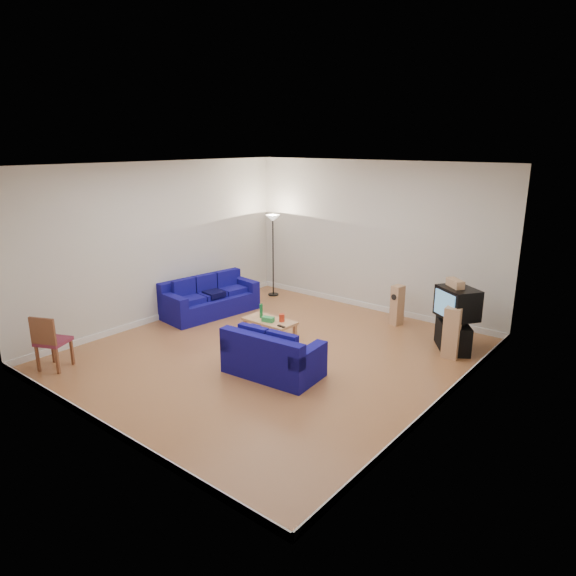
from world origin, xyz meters
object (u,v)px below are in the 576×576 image
Objects in this scene: coffee_table at (270,322)px; television at (457,303)px; sofa_loveseat at (272,358)px; tv_stand at (453,336)px; sofa_three_seat at (209,300)px.

television reaches higher than coffee_table.
sofa_loveseat is 1.81× the size of television.
coffee_table is 3.37m from television.
television reaches higher than tv_stand.
tv_stand is at bearing -128.85° from television.
coffee_table is (1.96, -0.28, 0.02)m from sofa_three_seat.
sofa_three_seat is at bearing 149.10° from sofa_loveseat.
sofa_three_seat is 3.35m from sofa_loveseat.
television reaches higher than sofa_three_seat.
coffee_table is 3.30m from tv_stand.
sofa_three_seat is 2.11× the size of coffee_table.
sofa_loveseat is 3.41m from television.
sofa_loveseat is at bearing -67.70° from tv_stand.
sofa_three_seat reaches higher than tv_stand.
coffee_table is at bearing -117.26° from television.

